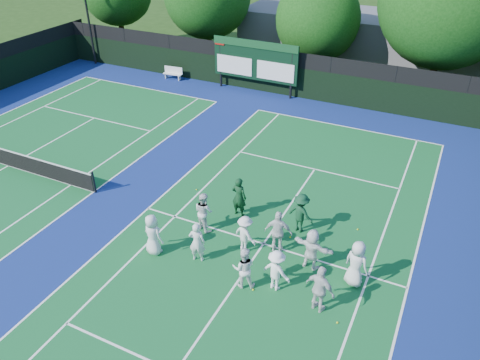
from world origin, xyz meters
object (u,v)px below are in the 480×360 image
at_px(bench, 173,73).
at_px(coach_left, 239,197).
at_px(scoreboard, 255,61).
at_px(tennis_net, 6,157).

relative_size(bench, coach_left, 0.80).
bearing_deg(scoreboard, tennis_net, -115.60).
bearing_deg(bench, tennis_net, -92.27).
bearing_deg(bench, coach_left, -48.04).
distance_m(bench, coach_left, 17.51).
bearing_deg(coach_left, scoreboard, -64.46).
distance_m(scoreboard, tennis_net, 16.26).
xyz_separation_m(tennis_net, coach_left, (12.27, 1.35, 0.41)).
bearing_deg(bench, scoreboard, 1.97).
height_order(bench, coach_left, coach_left).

